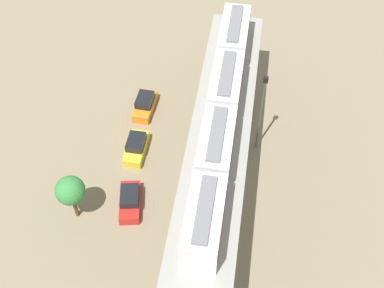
# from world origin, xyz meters

# --- Properties ---
(ground_plane) EXTENTS (120.00, 120.00, 0.00)m
(ground_plane) POSITION_xyz_m (0.00, 0.00, 0.00)
(ground_plane) COLOR #84755B
(viaduct) EXTENTS (5.20, 35.80, 6.96)m
(viaduct) POSITION_xyz_m (0.00, 0.00, 5.48)
(viaduct) COLOR #999691
(viaduct) RESTS_ON ground
(train) EXTENTS (2.64, 27.45, 3.24)m
(train) POSITION_xyz_m (0.00, 2.11, 8.49)
(train) COLOR silver
(train) RESTS_ON viaduct
(parked_car_yellow) EXTENTS (1.85, 4.22, 1.76)m
(parked_car_yellow) POSITION_xyz_m (-8.35, 3.67, 0.74)
(parked_car_yellow) COLOR yellow
(parked_car_yellow) RESTS_ON ground
(parked_car_red) EXTENTS (2.56, 4.46, 1.76)m
(parked_car_red) POSITION_xyz_m (-7.52, -2.60, 0.74)
(parked_car_red) COLOR red
(parked_car_red) RESTS_ON ground
(parked_car_orange) EXTENTS (2.00, 4.28, 1.76)m
(parked_car_orange) POSITION_xyz_m (-8.72, 9.48, 0.74)
(parked_car_orange) COLOR orange
(parked_car_orange) RESTS_ON ground
(tree_near_viaduct) EXTENTS (2.61, 2.61, 5.21)m
(tree_near_viaduct) POSITION_xyz_m (-12.03, -4.35, 3.85)
(tree_near_viaduct) COLOR brown
(tree_near_viaduct) RESTS_ON ground
(signal_post) EXTENTS (0.44, 0.28, 9.56)m
(signal_post) POSITION_xyz_m (3.40, 6.14, 5.30)
(signal_post) COLOR #4C4C51
(signal_post) RESTS_ON ground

